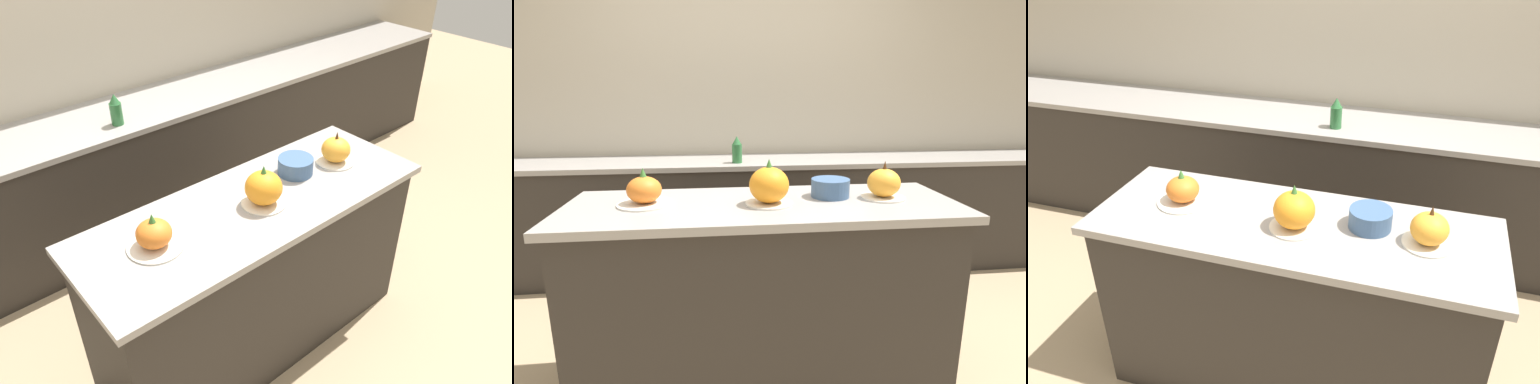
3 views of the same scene
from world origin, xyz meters
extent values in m
plane|color=tan|center=(0.00, 0.00, 0.00)|extent=(12.00, 12.00, 0.00)
cube|color=#B2A893|center=(0.00, 1.66, 1.25)|extent=(8.00, 0.06, 2.50)
cube|color=#2D2823|center=(0.00, 0.00, 0.44)|extent=(1.64, 0.55, 0.87)
cube|color=gray|center=(0.00, 0.00, 0.89)|extent=(1.70, 0.61, 0.03)
cube|color=#2D2823|center=(0.00, 1.33, 0.42)|extent=(6.00, 0.56, 0.85)
cube|color=gray|center=(0.00, 1.33, 0.86)|extent=(6.00, 0.60, 0.03)
cylinder|color=silver|center=(-0.51, 0.03, 0.91)|extent=(0.23, 0.23, 0.01)
ellipsoid|color=orange|center=(-0.51, 0.03, 0.97)|extent=(0.15, 0.15, 0.11)
cone|color=#38702D|center=(-0.51, 0.03, 1.04)|extent=(0.03, 0.03, 0.04)
cylinder|color=silver|center=(0.02, -0.03, 0.91)|extent=(0.20, 0.20, 0.01)
ellipsoid|color=orange|center=(0.02, -0.03, 0.99)|extent=(0.17, 0.17, 0.15)
cone|color=#38702D|center=(0.02, -0.03, 1.08)|extent=(0.03, 0.03, 0.04)
cylinder|color=silver|center=(0.54, 0.01, 0.91)|extent=(0.20, 0.20, 0.01)
ellipsoid|color=orange|center=(0.54, 0.01, 0.98)|extent=(0.15, 0.15, 0.13)
cone|color=#4C2D14|center=(0.54, 0.01, 1.06)|extent=(0.02, 0.02, 0.04)
cylinder|color=#2D6B38|center=(-0.07, 1.18, 0.95)|extent=(0.07, 0.07, 0.13)
cone|color=#2D6B38|center=(-0.07, 1.18, 1.04)|extent=(0.06, 0.06, 0.06)
cylinder|color=#3D5B84|center=(0.31, 0.07, 0.95)|extent=(0.17, 0.17, 0.08)
camera|label=1|loc=(-1.20, -1.41, 2.20)|focal=35.00mm
camera|label=2|loc=(-0.17, -1.67, 1.37)|focal=28.00mm
camera|label=3|loc=(0.50, -1.68, 2.00)|focal=35.00mm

